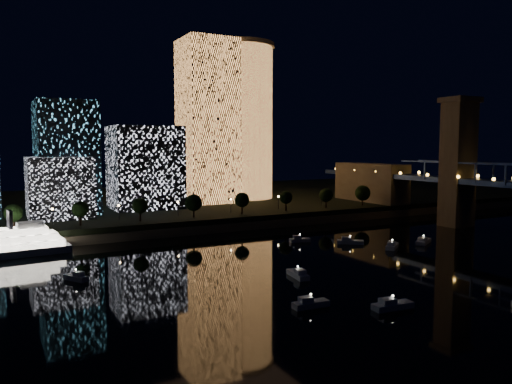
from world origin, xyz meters
TOP-DOWN VIEW (x-y plane):
  - ground at (0.00, 0.00)m, footprint 520.00×520.00m
  - far_bank at (0.00, 160.00)m, footprint 420.00×160.00m
  - seawall at (0.00, 82.00)m, footprint 420.00×6.00m
  - tower_cylindrical at (16.57, 142.58)m, footprint 34.00×34.00m
  - tower_rectangular at (-5.52, 132.87)m, footprint 23.58×23.58m
  - midrise_blocks at (-63.98, 122.79)m, footprint 87.61×37.50m
  - motorboats at (-5.28, 13.86)m, footprint 125.43×84.71m
  - esplanade_trees at (-22.23, 88.00)m, footprint 166.11×6.84m
  - street_lamps at (-34.00, 94.00)m, footprint 132.70×0.70m

SIDE VIEW (x-z plane):
  - ground at x=0.00m, z-range 0.00..0.00m
  - motorboats at x=-5.28m, z-range -0.58..2.20m
  - seawall at x=0.00m, z-range 0.00..3.00m
  - far_bank at x=0.00m, z-range 0.00..5.00m
  - street_lamps at x=-34.00m, z-range 6.20..11.85m
  - esplanade_trees at x=-22.23m, z-range 6.01..14.93m
  - midrise_blocks at x=-63.98m, z-range 0.74..44.36m
  - tower_rectangular at x=-5.52m, z-range 5.00..80.02m
  - tower_cylindrical at x=16.57m, z-range 5.13..82.00m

